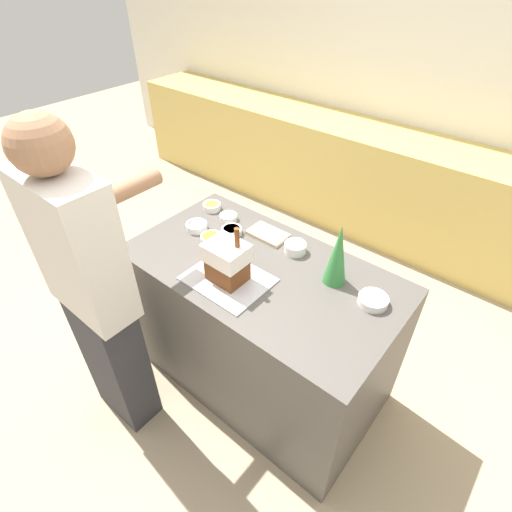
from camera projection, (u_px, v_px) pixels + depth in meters
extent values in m
plane|color=tan|center=(260.00, 374.00, 2.54)|extent=(12.00, 12.00, 0.00)
cube|color=white|center=(447.00, 81.00, 3.09)|extent=(8.00, 0.05, 2.60)
cube|color=#DBBC60|center=(404.00, 193.00, 3.42)|extent=(6.00, 0.60, 0.91)
cube|color=#514C47|center=(261.00, 327.00, 2.26)|extent=(1.41, 0.77, 0.88)
cube|color=silver|center=(228.00, 279.00, 1.92)|extent=(0.39, 0.31, 0.01)
cube|color=brown|center=(227.00, 270.00, 1.88)|extent=(0.17, 0.14, 0.11)
cube|color=white|center=(226.00, 253.00, 1.82)|extent=(0.19, 0.16, 0.09)
cylinder|color=brown|center=(237.00, 238.00, 1.75)|extent=(0.02, 0.02, 0.10)
cone|color=#33843D|center=(338.00, 255.00, 1.82)|extent=(0.11, 0.11, 0.32)
cylinder|color=white|center=(295.00, 248.00, 2.07)|extent=(0.11, 0.11, 0.05)
cylinder|color=#4770DB|center=(295.00, 245.00, 2.06)|extent=(0.09, 0.09, 0.01)
cylinder|color=white|center=(212.00, 206.00, 2.41)|extent=(0.11, 0.11, 0.04)
cylinder|color=yellow|center=(212.00, 204.00, 2.40)|extent=(0.09, 0.09, 0.01)
cylinder|color=white|center=(212.00, 239.00, 2.13)|extent=(0.12, 0.12, 0.05)
cylinder|color=orange|center=(211.00, 237.00, 2.12)|extent=(0.09, 0.09, 0.01)
cylinder|color=white|center=(373.00, 300.00, 1.78)|extent=(0.14, 0.14, 0.04)
cylinder|color=pink|center=(374.00, 298.00, 1.77)|extent=(0.11, 0.11, 0.01)
cylinder|color=white|center=(197.00, 226.00, 2.24)|extent=(0.12, 0.12, 0.04)
cylinder|color=pink|center=(196.00, 224.00, 2.23)|extent=(0.10, 0.10, 0.01)
cylinder|color=silver|center=(228.00, 217.00, 2.31)|extent=(0.10, 0.10, 0.04)
cylinder|color=red|center=(228.00, 215.00, 2.30)|extent=(0.08, 0.08, 0.01)
cylinder|color=white|center=(232.00, 231.00, 2.21)|extent=(0.11, 0.11, 0.04)
cylinder|color=#4770DB|center=(232.00, 229.00, 2.20)|extent=(0.09, 0.09, 0.01)
cube|color=#CCB78C|center=(268.00, 234.00, 2.20)|extent=(0.22, 0.13, 0.02)
cube|color=#333338|center=(116.00, 359.00, 2.12)|extent=(0.35, 0.19, 0.84)
cube|color=silver|center=(76.00, 247.00, 1.65)|extent=(0.45, 0.20, 0.66)
sphere|color=#996B4C|center=(40.00, 144.00, 1.37)|extent=(0.23, 0.23, 0.23)
cylinder|color=#996B4C|center=(115.00, 195.00, 1.69)|extent=(0.08, 0.45, 0.08)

